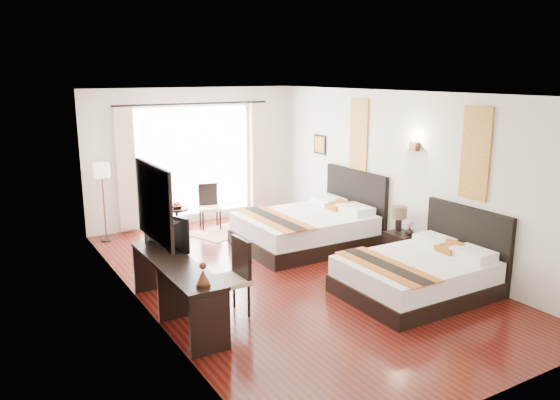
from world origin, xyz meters
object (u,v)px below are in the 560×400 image
bed_near (420,274)px  desk_chair (229,293)px  vase (409,230)px  fruit_bowl (177,207)px  bed_far (309,228)px  side_table (177,222)px  table_lamp (399,214)px  nightstand (401,247)px  floor_lamp (102,176)px  window_chair (210,215)px  console_desk (176,290)px  television (161,233)px

bed_near → desk_chair: size_ratio=2.04×
vase → fruit_bowl: (-2.73, 3.49, -0.01)m
vase → desk_chair: size_ratio=0.14×
bed_far → side_table: bearing=134.4°
bed_near → vase: bearing=53.5°
table_lamp → fruit_bowl: bearing=129.5°
nightstand → floor_lamp: size_ratio=0.34×
side_table → window_chair: window_chair is taller
table_lamp → side_table: table_lamp is taller
desk_chair → console_desk: bearing=-25.9°
console_desk → desk_chair: bearing=-23.2°
fruit_bowl → side_table: bearing=-169.0°
nightstand → bed_far: bearing=120.3°
desk_chair → side_table: (0.69, 3.80, -0.04)m
vase → bed_far: bearing=119.3°
floor_lamp → nightstand: bearing=-42.6°
bed_near → window_chair: size_ratio=2.31×
bed_near → nightstand: (0.74, 1.18, -0.06)m
nightstand → console_desk: bearing=-177.5°
console_desk → window_chair: window_chair is taller
bed_near → floor_lamp: 5.92m
floor_lamp → side_table: 1.64m
desk_chair → fruit_bowl: (0.70, 3.80, 0.25)m
television → window_chair: 3.80m
vase → television: size_ratio=0.16×
television → fruit_bowl: television is taller
bed_near → window_chair: 4.83m
nightstand → desk_chair: desk_chair is taller
nightstand → side_table: (-2.70, 3.36, 0.03)m
bed_far → nightstand: 1.72m
console_desk → television: bearing=87.9°
window_chair → fruit_bowl: bearing=-66.2°
side_table → bed_far: bearing=-45.6°
nightstand → side_table: size_ratio=0.94×
window_chair → side_table: bearing=-66.2°
table_lamp → window_chair: table_lamp is taller
bed_near → desk_chair: (-2.64, 0.74, 0.01)m
television → vase: bearing=-121.5°
desk_chair → bed_near: bearing=161.7°
table_lamp → vase: table_lamp is taller
window_chair → vase: bearing=42.0°
television → window_chair: television is taller
nightstand → table_lamp: (0.00, 0.10, 0.54)m
nightstand → fruit_bowl: bearing=128.7°
vase → fruit_bowl: bearing=128.0°
bed_near → fruit_bowl: size_ratio=9.06×
bed_far → side_table: bed_far is taller
vase → side_table: size_ratio=0.26×
desk_chair → window_chair: size_ratio=1.14×
side_table → floor_lamp: bearing=166.2°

